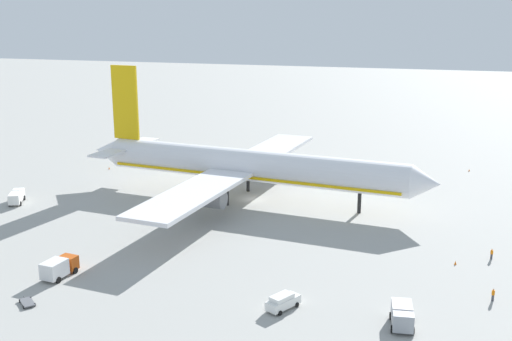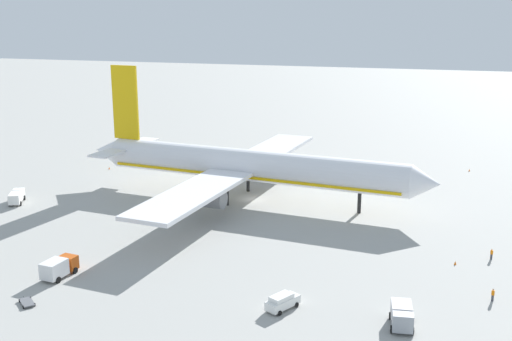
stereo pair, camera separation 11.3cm
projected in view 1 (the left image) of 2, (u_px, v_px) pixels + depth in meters
ground_plane at (252, 200)px, 123.25m from camera, size 600.00×600.00×0.00m
airliner at (246, 166)px, 122.07m from camera, size 73.03×70.26×25.50m
service_truck_1 at (59, 267)px, 87.05m from camera, size 3.21×5.80×2.74m
service_truck_2 at (402, 315)px, 73.45m from camera, size 3.22×5.37×2.56m
service_truck_4 at (16, 197)px, 120.68m from camera, size 4.53×6.30×2.31m
service_van at (283, 301)px, 77.87m from camera, size 3.88×5.09×1.97m
baggage_cart_0 at (27, 302)px, 79.32m from camera, size 3.08×2.86×0.40m
ground_worker_1 at (492, 254)px, 93.56m from camera, size 0.44×0.44×1.68m
ground_worker_2 at (493, 295)px, 80.06m from camera, size 0.52×0.52×1.72m
traffic_cone_0 at (469, 170)px, 144.93m from camera, size 0.36×0.36×0.55m
traffic_cone_1 at (455, 263)px, 91.70m from camera, size 0.36×0.36×0.55m
traffic_cone_2 at (109, 168)px, 146.75m from camera, size 0.36×0.36×0.55m
traffic_cone_3 at (143, 160)px, 154.65m from camera, size 0.36×0.36×0.55m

